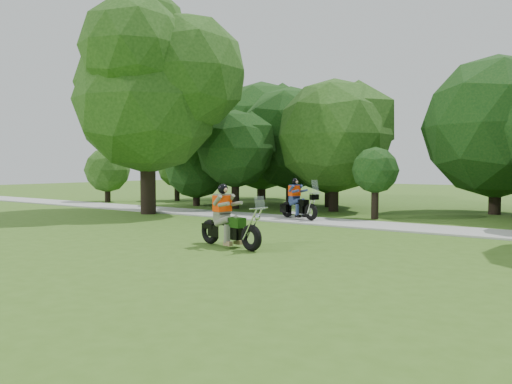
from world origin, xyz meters
The scene contains 6 objects.
ground centered at (0.00, 0.00, 0.00)m, with size 100.00×100.00×0.00m, color #3E641C.
walkway centered at (0.00, 8.00, 0.03)m, with size 60.00×2.20×0.06m, color #ADADA7.
tree_line centered at (2.63, 14.55, 3.58)m, with size 39.26×12.78×7.49m.
big_tree_west centered at (-10.54, 6.85, 5.76)m, with size 8.64×6.56×9.96m.
chopper_motorcycle centered at (-1.88, 1.35, 0.62)m, with size 2.34×0.85×1.68m.
touring_motorcycle centered at (-3.72, 8.10, 0.65)m, with size 2.05×1.14×1.61m.
Camera 1 is at (6.32, -8.96, 2.15)m, focal length 35.00 mm.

